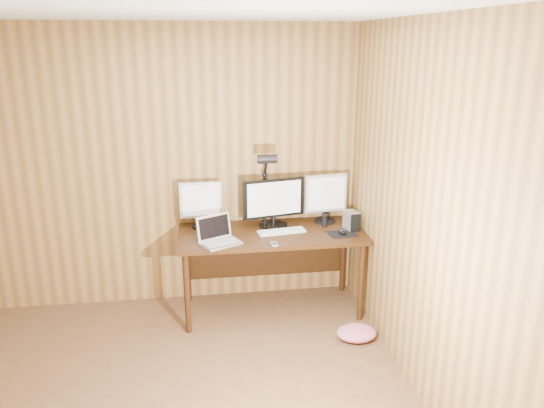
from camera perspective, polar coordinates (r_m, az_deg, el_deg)
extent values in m
plane|color=silver|center=(2.68, -16.00, 19.93)|extent=(4.00, 4.00, 0.00)
plane|color=olive|center=(4.79, -11.83, 3.63)|extent=(4.00, 0.00, 4.00)
plane|color=olive|center=(3.21, 18.90, -3.70)|extent=(0.00, 4.00, 4.00)
cube|color=black|center=(4.62, -0.09, -3.26)|extent=(1.60, 0.70, 0.04)
cube|color=black|center=(5.02, -0.61, -4.94)|extent=(1.48, 0.02, 0.51)
cylinder|color=black|center=(4.47, -9.12, -9.50)|extent=(0.05, 0.05, 0.71)
cylinder|color=black|center=(4.99, -9.06, -6.53)|extent=(0.05, 0.05, 0.71)
cylinder|color=black|center=(4.66, 9.56, -8.31)|extent=(0.05, 0.05, 0.71)
cylinder|color=black|center=(5.17, 7.64, -5.61)|extent=(0.05, 0.05, 0.71)
cylinder|color=black|center=(4.74, 0.16, -2.32)|extent=(0.25, 0.25, 0.02)
cylinder|color=black|center=(4.73, 0.16, -1.79)|extent=(0.04, 0.04, 0.07)
cube|color=black|center=(4.67, 0.17, 0.65)|extent=(0.56, 0.15, 0.35)
cube|color=silver|center=(4.65, 0.25, 0.58)|extent=(0.49, 0.10, 0.30)
cylinder|color=black|center=(4.76, -7.57, -2.39)|extent=(0.17, 0.17, 0.02)
cylinder|color=black|center=(4.75, -7.59, -1.83)|extent=(0.03, 0.03, 0.08)
cube|color=silver|center=(4.69, -7.69, 0.46)|extent=(0.37, 0.04, 0.32)
cube|color=silver|center=(4.67, -7.68, 0.39)|extent=(0.32, 0.01, 0.27)
cylinder|color=black|center=(4.89, 5.70, -1.80)|extent=(0.19, 0.19, 0.02)
cylinder|color=black|center=(4.87, 5.72, -1.23)|extent=(0.04, 0.04, 0.08)
cube|color=silver|center=(4.81, 5.80, 1.18)|extent=(0.40, 0.09, 0.34)
cube|color=silver|center=(4.79, 5.89, 1.11)|extent=(0.35, 0.05, 0.30)
cube|color=silver|center=(4.36, -5.54, -4.22)|extent=(0.37, 0.33, 0.02)
cube|color=silver|center=(4.41, -6.28, -2.45)|extent=(0.30, 0.18, 0.20)
cube|color=black|center=(4.41, -6.28, -2.45)|extent=(0.26, 0.15, 0.17)
cube|color=#B2B2B7|center=(4.36, -5.55, -4.11)|extent=(0.29, 0.24, 0.00)
cube|color=silver|center=(4.60, 1.03, -2.97)|extent=(0.43, 0.18, 0.02)
cube|color=white|center=(4.60, 1.03, -2.84)|extent=(0.40, 0.16, 0.00)
cube|color=black|center=(4.60, 7.58, -3.21)|extent=(0.25, 0.22, 0.00)
ellipsoid|color=black|center=(4.60, 7.59, -2.97)|extent=(0.10, 0.12, 0.04)
cube|color=silver|center=(4.71, 8.54, -1.76)|extent=(0.13, 0.16, 0.16)
cube|color=black|center=(4.65, 8.99, -2.03)|extent=(0.10, 0.03, 0.16)
cube|color=silver|center=(4.33, 0.25, -4.34)|extent=(0.05, 0.09, 0.01)
cube|color=black|center=(4.33, 0.25, -4.26)|extent=(0.04, 0.06, 0.00)
cylinder|color=black|center=(4.75, 5.67, -1.79)|extent=(0.05, 0.05, 0.11)
cube|color=black|center=(4.81, -0.77, -2.29)|extent=(0.06, 0.07, 0.07)
cylinder|color=black|center=(4.74, -0.78, 0.46)|extent=(0.03, 0.03, 0.46)
sphere|color=black|center=(4.68, -0.79, 3.18)|extent=(0.05, 0.05, 0.05)
cylinder|color=black|center=(4.59, -0.68, 4.03)|extent=(0.02, 0.16, 0.19)
cylinder|color=black|center=(4.48, -0.52, 4.86)|extent=(0.17, 0.08, 0.08)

